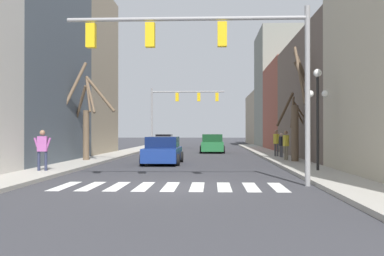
# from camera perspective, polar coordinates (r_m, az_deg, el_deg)

# --- Properties ---
(ground_plane) EXTENTS (240.00, 240.00, 0.00)m
(ground_plane) POSITION_cam_1_polar(r_m,az_deg,el_deg) (15.08, -2.80, -7.52)
(ground_plane) COLOR #38383D
(sidewalk_right) EXTENTS (2.08, 90.00, 0.15)m
(sidewalk_right) POSITION_cam_1_polar(r_m,az_deg,el_deg) (15.68, 19.50, -6.94)
(sidewalk_right) COLOR #ADA89E
(sidewalk_right) RESTS_ON ground_plane
(building_row_left) EXTENTS (6.00, 30.81, 13.04)m
(building_row_left) POSITION_cam_1_polar(r_m,az_deg,el_deg) (27.79, -21.88, 8.33)
(building_row_left) COLOR beige
(building_row_left) RESTS_ON ground_plane
(building_row_right) EXTENTS (6.00, 65.83, 13.78)m
(building_row_right) POSITION_cam_1_polar(r_m,az_deg,el_deg) (42.81, 14.13, 3.52)
(building_row_right) COLOR #BCB299
(building_row_right) RESTS_ON ground_plane
(crosswalk_stripes) EXTENTS (7.65, 2.60, 0.01)m
(crosswalk_stripes) POSITION_cam_1_polar(r_m,az_deg,el_deg) (15.22, -2.75, -7.44)
(crosswalk_stripes) COLOR white
(crosswalk_stripes) RESTS_ON ground_plane
(traffic_signal_near) EXTENTS (8.36, 0.28, 6.14)m
(traffic_signal_near) POSITION_cam_1_polar(r_m,az_deg,el_deg) (15.63, 2.87, 9.75)
(traffic_signal_near) COLOR gray
(traffic_signal_near) RESTS_ON ground_plane
(traffic_signal_far) EXTENTS (7.36, 0.28, 6.25)m
(traffic_signal_far) POSITION_cam_1_polar(r_m,az_deg,el_deg) (45.11, -1.67, 3.13)
(traffic_signal_far) COLOR gray
(traffic_signal_far) RESTS_ON ground_plane
(street_lamp_right_corner) EXTENTS (0.95, 0.36, 4.47)m
(street_lamp_right_corner) POSITION_cam_1_polar(r_m,az_deg,el_deg) (20.58, 15.67, 3.61)
(street_lamp_right_corner) COLOR black
(street_lamp_right_corner) RESTS_ON sidewalk_right
(car_at_intersection) EXTENTS (2.13, 4.34, 1.62)m
(car_at_intersection) POSITION_cam_1_polar(r_m,az_deg,el_deg) (39.33, 2.60, -2.05)
(car_at_intersection) COLOR #236B38
(car_at_intersection) RESTS_ON ground_plane
(car_driving_toward_lane) EXTENTS (2.03, 4.22, 1.55)m
(car_driving_toward_lane) POSITION_cam_1_polar(r_m,az_deg,el_deg) (48.55, -3.55, -1.78)
(car_driving_toward_lane) COLOR black
(car_driving_toward_lane) RESTS_ON ground_plane
(car_parked_left_near) EXTENTS (2.14, 4.67, 1.56)m
(car_parked_left_near) POSITION_cam_1_polar(r_m,az_deg,el_deg) (25.75, -3.73, -2.94)
(car_parked_left_near) COLOR navy
(car_parked_left_near) RESTS_ON ground_plane
(pedestrian_on_right_sidewalk) EXTENTS (0.28, 0.69, 1.61)m
(pedestrian_on_right_sidewalk) POSITION_cam_1_polar(r_m,az_deg,el_deg) (30.41, 11.27, -1.86)
(pedestrian_on_right_sidewalk) COLOR #4C4C51
(pedestrian_on_right_sidewalk) RESTS_ON sidewalk_right
(pedestrian_near_right_corner) EXTENTS (0.32, 0.75, 1.76)m
(pedestrian_near_right_corner) POSITION_cam_1_polar(r_m,az_deg,el_deg) (27.45, 11.84, -1.83)
(pedestrian_near_right_corner) COLOR #7A705B
(pedestrian_near_right_corner) RESTS_ON sidewalk_right
(pedestrian_crossing_street) EXTENTS (0.76, 0.28, 1.77)m
(pedestrian_crossing_street) POSITION_cam_1_polar(r_m,az_deg,el_deg) (20.60, -18.47, -2.26)
(pedestrian_crossing_street) COLOR #282D47
(pedestrian_crossing_street) RESTS_ON sidewalk_left
(pedestrian_on_left_sidewalk) EXTENTS (0.38, 0.76, 1.82)m
(pedestrian_on_left_sidewalk) POSITION_cam_1_polar(r_m,az_deg,el_deg) (31.57, 10.66, -1.59)
(pedestrian_on_left_sidewalk) COLOR #4C4C51
(pedestrian_on_left_sidewalk) RESTS_ON sidewalk_right
(street_tree_left_near) EXTENTS (2.93, 2.47, 5.90)m
(street_tree_left_near) POSITION_cam_1_polar(r_m,az_deg,el_deg) (27.62, -13.33, 1.61)
(street_tree_left_near) COLOR brown
(street_tree_left_near) RESTS_ON sidewalk_left
(street_tree_left_mid) EXTENTS (1.63, 2.57, 6.59)m
(street_tree_left_mid) POSITION_cam_1_polar(r_m,az_deg,el_deg) (26.37, 13.33, 1.84)
(street_tree_left_mid) COLOR brown
(street_tree_left_mid) RESTS_ON sidewalk_right
(street_tree_right_near) EXTENTS (1.93, 2.51, 4.09)m
(street_tree_right_near) POSITION_cam_1_polar(r_m,az_deg,el_deg) (27.79, 12.67, -0.14)
(street_tree_right_near) COLOR brown
(street_tree_right_near) RESTS_ON sidewalk_right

